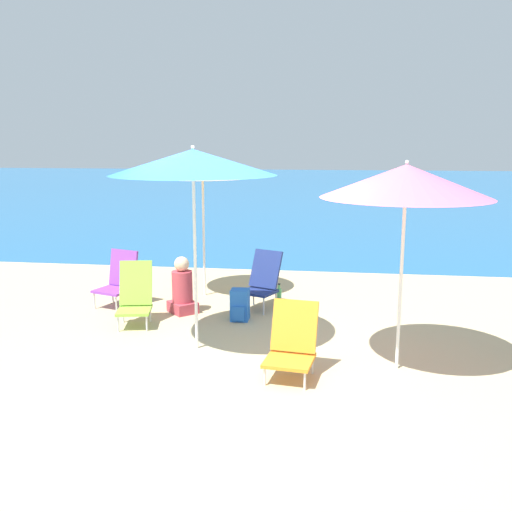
% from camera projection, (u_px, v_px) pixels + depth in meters
% --- Properties ---
extents(ground_plane, '(60.00, 60.00, 0.00)m').
position_uv_depth(ground_plane, '(217.00, 364.00, 6.30)').
color(ground_plane, '#C6B284').
extents(sea_water, '(60.00, 40.00, 0.01)m').
position_uv_depth(sea_water, '(313.00, 188.00, 30.33)').
color(sea_water, '#23669E').
rests_on(sea_water, ground).
extents(beach_umbrella_pink, '(1.75, 1.75, 2.23)m').
position_uv_depth(beach_umbrella_pink, '(406.00, 181.00, 5.79)').
color(beach_umbrella_pink, white).
rests_on(beach_umbrella_pink, ground).
extents(beach_umbrella_orange, '(1.51, 1.51, 2.16)m').
position_uv_depth(beach_umbrella_orange, '(203.00, 170.00, 8.75)').
color(beach_umbrella_orange, white).
rests_on(beach_umbrella_orange, ground).
extents(beach_umbrella_blue, '(1.90, 1.90, 2.37)m').
position_uv_depth(beach_umbrella_blue, '(193.00, 162.00, 6.36)').
color(beach_umbrella_blue, white).
rests_on(beach_umbrella_blue, ground).
extents(beach_chair_navy, '(0.63, 0.67, 0.84)m').
position_uv_depth(beach_chair_navy, '(263.00, 279.00, 8.33)').
color(beach_chair_navy, silver).
rests_on(beach_chair_navy, ground).
extents(beach_chair_orange, '(0.56, 0.67, 0.77)m').
position_uv_depth(beach_chair_orange, '(292.00, 343.00, 5.94)').
color(beach_chair_orange, silver).
rests_on(beach_chair_orange, ground).
extents(beach_chair_purple, '(0.63, 0.66, 0.82)m').
position_uv_depth(beach_chair_purple, '(119.00, 279.00, 8.49)').
color(beach_chair_purple, silver).
rests_on(beach_chair_purple, ground).
extents(beach_chair_lime, '(0.54, 0.65, 0.83)m').
position_uv_depth(beach_chair_lime, '(135.00, 295.00, 7.62)').
color(beach_chair_lime, silver).
rests_on(beach_chair_lime, ground).
extents(person_seated_near, '(0.50, 0.50, 0.82)m').
position_uv_depth(person_seated_near, '(182.00, 289.00, 8.14)').
color(person_seated_near, '#BF3F4C').
rests_on(person_seated_near, ground).
extents(backpack_blue, '(0.24, 0.26, 0.44)m').
position_uv_depth(backpack_blue, '(240.00, 305.00, 7.81)').
color(backpack_blue, blue).
rests_on(backpack_blue, ground).
extents(water_bottle, '(0.08, 0.08, 0.29)m').
position_uv_depth(water_bottle, '(279.00, 295.00, 8.73)').
color(water_bottle, '#4CB266').
rests_on(water_bottle, ground).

